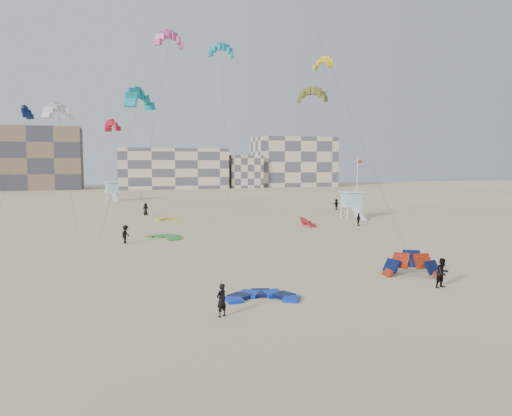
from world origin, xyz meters
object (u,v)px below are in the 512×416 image
object	(u,v)px
kite_ground_blue	(262,299)
lifeguard_tower_near	(351,205)
kite_ground_orange	(412,276)
kitesurfer_main	(221,300)

from	to	relation	value
kite_ground_blue	lifeguard_tower_near	world-z (taller)	lifeguard_tower_near
kite_ground_orange	kite_ground_blue	bearing A→B (deg)	-139.37
kite_ground_orange	kitesurfer_main	xyz separation A→B (m)	(-14.28, -5.19, 0.84)
kitesurfer_main	kite_ground_blue	bearing A→B (deg)	-169.95
kite_ground_blue	kitesurfer_main	world-z (taller)	kitesurfer_main
kitesurfer_main	lifeguard_tower_near	xyz separation A→B (m)	(26.46, 38.22, 1.03)
kite_ground_orange	kitesurfer_main	world-z (taller)	kite_ground_orange
kite_ground_blue	kite_ground_orange	xyz separation A→B (m)	(11.41, 2.64, 0.00)
kite_ground_blue	kite_ground_orange	world-z (taller)	kite_ground_orange
kite_ground_orange	kitesurfer_main	bearing A→B (deg)	-132.44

